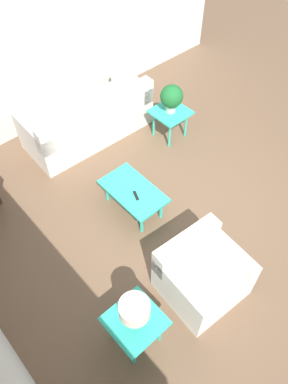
{
  "coord_description": "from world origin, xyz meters",
  "views": [
    {
      "loc": [
        -2.2,
        2.77,
        4.48
      ],
      "look_at": [
        0.21,
        0.61,
        0.55
      ],
      "focal_mm": 35.0,
      "sensor_mm": 36.0,
      "label": 1
    }
  ],
  "objects_px": {
    "side_table_lamp": "(135,323)",
    "table_lamp": "(134,311)",
    "side_table_plant": "(170,115)",
    "potted_plant": "(172,97)",
    "coffee_table": "(133,192)",
    "sofa": "(89,121)",
    "armchair": "(200,274)"
  },
  "relations": [
    {
      "from": "side_table_plant",
      "to": "side_table_lamp",
      "type": "bearing_deg",
      "value": 129.47
    },
    {
      "from": "coffee_table",
      "to": "side_table_plant",
      "type": "height_order",
      "value": "side_table_plant"
    },
    {
      "from": "armchair",
      "to": "coffee_table",
      "type": "distance_m",
      "value": 1.51
    },
    {
      "from": "side_table_plant",
      "to": "potted_plant",
      "type": "bearing_deg",
      "value": 0.0
    },
    {
      "from": "sofa",
      "to": "side_table_lamp",
      "type": "height_order",
      "value": "sofa"
    },
    {
      "from": "side_table_plant",
      "to": "table_lamp",
      "type": "distance_m",
      "value": 3.58
    },
    {
      "from": "sofa",
      "to": "side_table_lamp",
      "type": "xyz_separation_m",
      "value": [
        -3.18,
        1.72,
        0.13
      ]
    },
    {
      "from": "side_table_lamp",
      "to": "table_lamp",
      "type": "height_order",
      "value": "table_lamp"
    },
    {
      "from": "coffee_table",
      "to": "potted_plant",
      "type": "height_order",
      "value": "potted_plant"
    },
    {
      "from": "potted_plant",
      "to": "table_lamp",
      "type": "xyz_separation_m",
      "value": [
        -2.27,
        2.75,
        -0.02
      ]
    },
    {
      "from": "coffee_table",
      "to": "side_table_plant",
      "type": "distance_m",
      "value": 1.72
    },
    {
      "from": "armchair",
      "to": "coffee_table",
      "type": "relative_size",
      "value": 1.02
    },
    {
      "from": "armchair",
      "to": "side_table_lamp",
      "type": "xyz_separation_m",
      "value": [
        0.03,
        1.02,
        0.14
      ]
    },
    {
      "from": "sofa",
      "to": "armchair",
      "type": "xyz_separation_m",
      "value": [
        -3.21,
        0.69,
        -0.01
      ]
    },
    {
      "from": "armchair",
      "to": "potted_plant",
      "type": "xyz_separation_m",
      "value": [
        2.3,
        -1.73,
        0.5
      ]
    },
    {
      "from": "sofa",
      "to": "potted_plant",
      "type": "distance_m",
      "value": 1.46
    },
    {
      "from": "side_table_plant",
      "to": "side_table_lamp",
      "type": "xyz_separation_m",
      "value": [
        -2.27,
        2.75,
        0.0
      ]
    },
    {
      "from": "coffee_table",
      "to": "side_table_lamp",
      "type": "xyz_separation_m",
      "value": [
        -1.46,
        1.23,
        0.1
      ]
    },
    {
      "from": "sofa",
      "to": "coffee_table",
      "type": "height_order",
      "value": "sofa"
    },
    {
      "from": "side_table_lamp",
      "to": "table_lamp",
      "type": "relative_size",
      "value": 1.44
    },
    {
      "from": "sofa",
      "to": "table_lamp",
      "type": "distance_m",
      "value": 3.64
    },
    {
      "from": "sofa",
      "to": "side_table_lamp",
      "type": "bearing_deg",
      "value": 63.41
    },
    {
      "from": "side_table_plant",
      "to": "table_lamp",
      "type": "xyz_separation_m",
      "value": [
        -2.27,
        2.75,
        0.34
      ]
    },
    {
      "from": "sofa",
      "to": "armchair",
      "type": "relative_size",
      "value": 2.22
    },
    {
      "from": "side_table_plant",
      "to": "table_lamp",
      "type": "relative_size",
      "value": 1.44
    },
    {
      "from": "side_table_plant",
      "to": "side_table_lamp",
      "type": "height_order",
      "value": "same"
    },
    {
      "from": "side_table_plant",
      "to": "potted_plant",
      "type": "distance_m",
      "value": 0.36
    },
    {
      "from": "side_table_plant",
      "to": "potted_plant",
      "type": "xyz_separation_m",
      "value": [
        0.0,
        0.0,
        0.36
      ]
    },
    {
      "from": "sofa",
      "to": "armchair",
      "type": "distance_m",
      "value": 3.29
    },
    {
      "from": "armchair",
      "to": "side_table_lamp",
      "type": "height_order",
      "value": "armchair"
    },
    {
      "from": "side_table_lamp",
      "to": "armchair",
      "type": "bearing_deg",
      "value": -91.95
    },
    {
      "from": "side_table_plant",
      "to": "side_table_lamp",
      "type": "relative_size",
      "value": 1.0
    }
  ]
}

